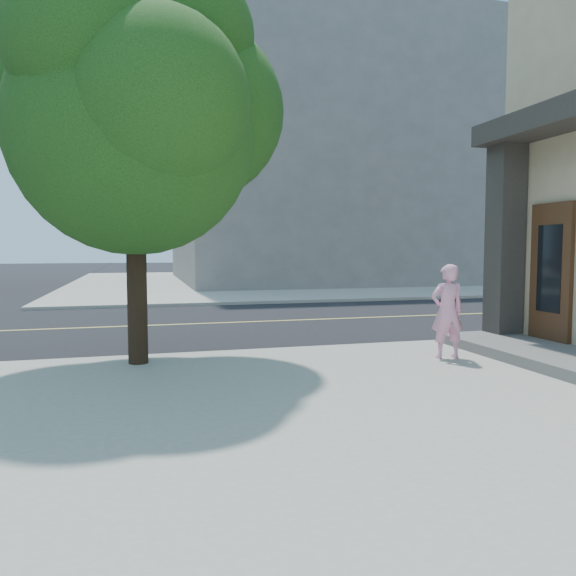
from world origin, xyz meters
name	(u,v)px	position (x,y,z in m)	size (l,w,h in m)	color
road_ew	(27,330)	(0.00, 4.50, 0.01)	(140.00, 9.00, 0.01)	black
sidewalk_ne	(323,280)	(13.50, 21.50, 0.06)	(29.00, 25.00, 0.12)	#9D9D8F
filler_ne	(329,165)	(14.00, 22.00, 7.12)	(18.00, 16.00, 14.00)	slate
man_on_phone	(447,311)	(7.70, -1.69, 0.92)	(0.58, 0.38, 1.60)	pink
street_tree	(140,105)	(2.73, -0.72, 4.27)	(4.84, 4.40, 6.42)	black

